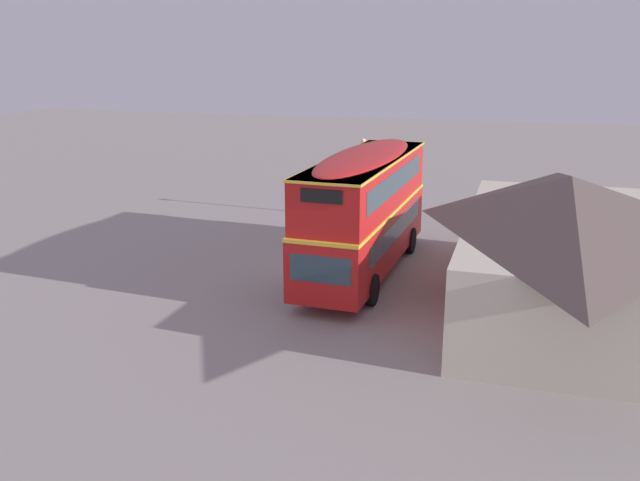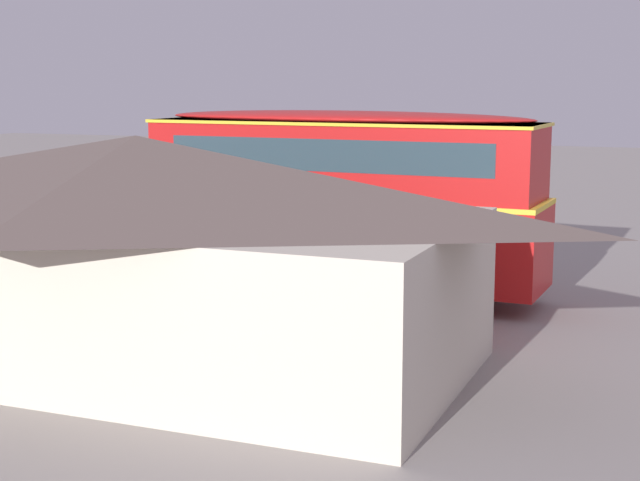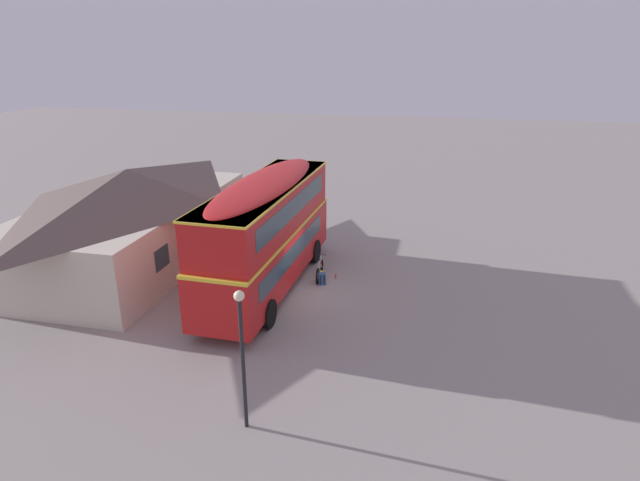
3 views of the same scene
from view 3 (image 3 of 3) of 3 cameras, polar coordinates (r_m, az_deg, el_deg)
ground_plane at (r=22.55m, az=-2.73°, el=-5.66°), size 120.00×120.00×0.00m
double_decker_bus at (r=22.17m, az=-5.74°, el=1.20°), size 10.63×3.04×4.79m
touring_bicycle at (r=23.71m, az=-0.02°, el=-3.30°), size 1.68×0.50×0.99m
backpack_on_ground at (r=23.19m, az=0.21°, el=-4.06°), size 0.36×0.37×0.57m
water_bottle_red_squeeze at (r=23.84m, az=1.71°, el=-3.88°), size 0.07×0.07×0.21m
pub_building at (r=26.64m, az=-19.60°, el=2.60°), size 13.28×6.98×4.50m
street_lamp at (r=14.11m, az=-8.40°, el=-11.00°), size 0.28×0.28×4.12m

